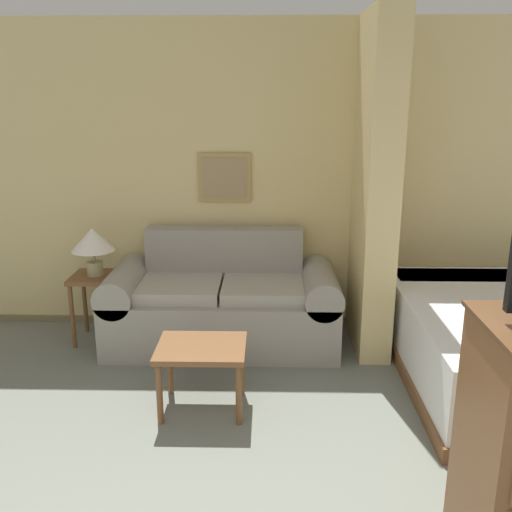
% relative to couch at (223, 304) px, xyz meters
% --- Properties ---
extents(wall_back, '(7.07, 0.16, 2.60)m').
position_rel_couch_xyz_m(wall_back, '(0.19, 0.49, 0.96)').
color(wall_back, '#DBC484').
rests_on(wall_back, ground_plane).
extents(wall_partition_pillar, '(0.24, 0.82, 2.60)m').
position_rel_couch_xyz_m(wall_partition_pillar, '(1.20, 0.02, 0.96)').
color(wall_partition_pillar, '#DBC484').
rests_on(wall_partition_pillar, ground_plane).
extents(couch, '(1.88, 0.84, 0.91)m').
position_rel_couch_xyz_m(couch, '(0.00, 0.00, 0.00)').
color(couch, gray).
rests_on(couch, ground_plane).
extents(coffee_table, '(0.57, 0.47, 0.45)m').
position_rel_couch_xyz_m(coffee_table, '(-0.05, -1.04, 0.04)').
color(coffee_table, brown).
rests_on(coffee_table, ground_plane).
extents(side_table, '(0.39, 0.39, 0.57)m').
position_rel_couch_xyz_m(side_table, '(-1.04, 0.03, 0.12)').
color(side_table, brown).
rests_on(side_table, ground_plane).
extents(table_lamp, '(0.35, 0.35, 0.40)m').
position_rel_couch_xyz_m(table_lamp, '(-1.04, 0.03, 0.51)').
color(table_lamp, tan).
rests_on(table_lamp, side_table).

